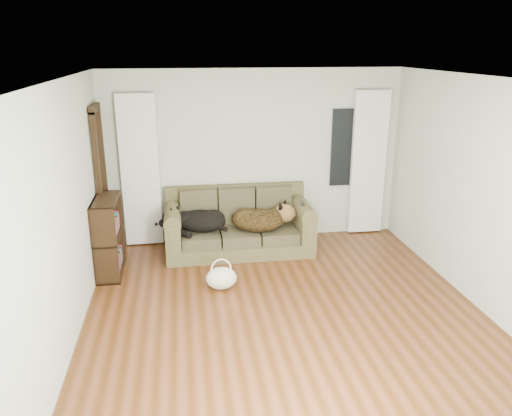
{
  "coord_description": "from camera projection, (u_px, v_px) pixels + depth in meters",
  "views": [
    {
      "loc": [
        -1.09,
        -4.86,
        2.92
      ],
      "look_at": [
        -0.11,
        1.6,
        0.77
      ],
      "focal_mm": 35.0,
      "sensor_mm": 36.0,
      "label": 1
    }
  ],
  "objects": [
    {
      "name": "sofa",
      "position": [
        239.0,
        222.0,
        7.3
      ],
      "size": [
        2.12,
        0.91,
        0.87
      ],
      "primitive_type": "cube",
      "color": "#413B21",
      "rests_on": "floor"
    },
    {
      "name": "wall_right",
      "position": [
        487.0,
        197.0,
        5.54
      ],
      "size": [
        0.04,
        5.0,
        2.6
      ],
      "primitive_type": "cube",
      "color": "#B3C3A6",
      "rests_on": "ground"
    },
    {
      "name": "window_pane",
      "position": [
        347.0,
        148.0,
        7.72
      ],
      "size": [
        0.5,
        0.03,
        1.2
      ],
      "primitive_type": "cube",
      "color": "black",
      "rests_on": "wall_back"
    },
    {
      "name": "wall_left",
      "position": [
        65.0,
        218.0,
        4.9
      ],
      "size": [
        0.04,
        5.0,
        2.6
      ],
      "primitive_type": "cube",
      "color": "#B3C3A6",
      "rests_on": "ground"
    },
    {
      "name": "dog_shepherd",
      "position": [
        260.0,
        221.0,
        7.23
      ],
      "size": [
        0.9,
        0.76,
        0.34
      ],
      "primitive_type": "ellipsoid",
      "rotation": [
        0.0,
        0.0,
        2.82
      ],
      "color": "black",
      "rests_on": "sofa"
    },
    {
      "name": "bookshelf",
      "position": [
        109.0,
        237.0,
        6.58
      ],
      "size": [
        0.37,
        0.84,
        1.03
      ],
      "primitive_type": "cube",
      "rotation": [
        0.0,
        0.0,
        0.08
      ],
      "color": "black",
      "rests_on": "floor"
    },
    {
      "name": "wall_back",
      "position": [
        254.0,
        157.0,
        7.57
      ],
      "size": [
        4.5,
        0.04,
        2.6
      ],
      "primitive_type": "cube",
      "color": "#B3C3A6",
      "rests_on": "ground"
    },
    {
      "name": "curtain_right",
      "position": [
        368.0,
        163.0,
        7.8
      ],
      "size": [
        0.55,
        0.08,
        2.25
      ],
      "primitive_type": "cube",
      "color": "silver",
      "rests_on": "ground"
    },
    {
      "name": "curtain_left",
      "position": [
        140.0,
        171.0,
        7.3
      ],
      "size": [
        0.55,
        0.08,
        2.25
      ],
      "primitive_type": "cube",
      "color": "silver",
      "rests_on": "ground"
    },
    {
      "name": "tote_bag",
      "position": [
        221.0,
        277.0,
        6.22
      ],
      "size": [
        0.44,
        0.37,
        0.28
      ],
      "primitive_type": "ellipsoid",
      "rotation": [
        0.0,
        0.0,
        -0.19
      ],
      "color": "beige",
      "rests_on": "floor"
    },
    {
      "name": "tv_remote",
      "position": [
        302.0,
        203.0,
        7.23
      ],
      "size": [
        0.07,
        0.19,
        0.02
      ],
      "primitive_type": "cube",
      "rotation": [
        0.0,
        0.0,
        -0.12
      ],
      "color": "black",
      "rests_on": "sofa"
    },
    {
      "name": "dog_black_lab",
      "position": [
        198.0,
        222.0,
        7.19
      ],
      "size": [
        0.84,
        0.69,
        0.31
      ],
      "primitive_type": "ellipsoid",
      "rotation": [
        0.0,
        0.0,
        -0.28
      ],
      "color": "black",
      "rests_on": "sofa"
    },
    {
      "name": "ceiling",
      "position": [
        292.0,
        79.0,
        4.82
      ],
      "size": [
        5.0,
        5.0,
        0.0
      ],
      "primitive_type": "plane",
      "color": "white",
      "rests_on": "ground"
    },
    {
      "name": "floor",
      "position": [
        286.0,
        316.0,
        5.63
      ],
      "size": [
        5.0,
        5.0,
        0.0
      ],
      "primitive_type": "plane",
      "color": "#44240C",
      "rests_on": "ground"
    },
    {
      "name": "door_casing",
      "position": [
        102.0,
        186.0,
        6.91
      ],
      "size": [
        0.07,
        0.6,
        2.1
      ],
      "primitive_type": "cube",
      "color": "black",
      "rests_on": "ground"
    }
  ]
}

